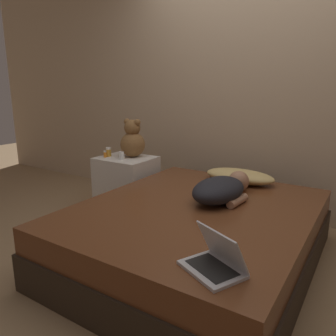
{
  "coord_description": "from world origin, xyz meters",
  "views": [
    {
      "loc": [
        1.02,
        -1.97,
        1.26
      ],
      "look_at": [
        -0.39,
        0.24,
        0.61
      ],
      "focal_mm": 35.0,
      "sensor_mm": 36.0,
      "label": 1
    }
  ],
  "objects_px": {
    "laptop": "(215,261)",
    "teddy_bear": "(133,140)",
    "pillow": "(239,176)",
    "bottle_orange": "(105,154)",
    "bottle_amber": "(108,152)",
    "person_lying": "(222,189)",
    "bottle_white": "(122,156)"
  },
  "relations": [
    {
      "from": "laptop",
      "to": "teddy_bear",
      "type": "distance_m",
      "value": 2.06
    },
    {
      "from": "person_lying",
      "to": "pillow",
      "type": "bearing_deg",
      "value": 102.18
    },
    {
      "from": "teddy_bear",
      "to": "bottle_orange",
      "type": "relative_size",
      "value": 5.72
    },
    {
      "from": "person_lying",
      "to": "bottle_orange",
      "type": "bearing_deg",
      "value": 176.21
    },
    {
      "from": "pillow",
      "to": "teddy_bear",
      "type": "xyz_separation_m",
      "value": [
        -1.12,
        -0.1,
        0.24
      ]
    },
    {
      "from": "pillow",
      "to": "bottle_orange",
      "type": "bearing_deg",
      "value": -167.95
    },
    {
      "from": "teddy_bear",
      "to": "bottle_white",
      "type": "relative_size",
      "value": 5.17
    },
    {
      "from": "pillow",
      "to": "person_lying",
      "type": "distance_m",
      "value": 0.53
    },
    {
      "from": "laptop",
      "to": "teddy_bear",
      "type": "relative_size",
      "value": 0.87
    },
    {
      "from": "bottle_orange",
      "to": "laptop",
      "type": "bearing_deg",
      "value": -33.07
    },
    {
      "from": "pillow",
      "to": "bottle_amber",
      "type": "distance_m",
      "value": 1.37
    },
    {
      "from": "bottle_amber",
      "to": "pillow",
      "type": "bearing_deg",
      "value": 9.78
    },
    {
      "from": "teddy_bear",
      "to": "bottle_amber",
      "type": "distance_m",
      "value": 0.28
    },
    {
      "from": "person_lying",
      "to": "laptop",
      "type": "height_order",
      "value": "laptop"
    },
    {
      "from": "pillow",
      "to": "teddy_bear",
      "type": "distance_m",
      "value": 1.15
    },
    {
      "from": "pillow",
      "to": "teddy_bear",
      "type": "relative_size",
      "value": 1.59
    },
    {
      "from": "pillow",
      "to": "bottle_amber",
      "type": "relative_size",
      "value": 6.62
    },
    {
      "from": "laptop",
      "to": "teddy_bear",
      "type": "height_order",
      "value": "teddy_bear"
    },
    {
      "from": "person_lying",
      "to": "bottle_white",
      "type": "height_order",
      "value": "bottle_white"
    },
    {
      "from": "laptop",
      "to": "bottle_orange",
      "type": "bearing_deg",
      "value": 172.46
    },
    {
      "from": "bottle_white",
      "to": "pillow",
      "type": "bearing_deg",
      "value": 13.4
    },
    {
      "from": "person_lying",
      "to": "teddy_bear",
      "type": "distance_m",
      "value": 1.27
    },
    {
      "from": "bottle_white",
      "to": "bottle_amber",
      "type": "relative_size",
      "value": 0.81
    },
    {
      "from": "person_lying",
      "to": "bottle_orange",
      "type": "relative_size",
      "value": 9.9
    },
    {
      "from": "pillow",
      "to": "bottle_amber",
      "type": "height_order",
      "value": "bottle_amber"
    },
    {
      "from": "teddy_bear",
      "to": "bottle_white",
      "type": "bearing_deg",
      "value": -93.81
    },
    {
      "from": "pillow",
      "to": "laptop",
      "type": "bearing_deg",
      "value": -73.47
    },
    {
      "from": "pillow",
      "to": "bottle_white",
      "type": "relative_size",
      "value": 8.21
    },
    {
      "from": "pillow",
      "to": "teddy_bear",
      "type": "bearing_deg",
      "value": -174.65
    },
    {
      "from": "laptop",
      "to": "bottle_orange",
      "type": "relative_size",
      "value": 5.0
    },
    {
      "from": "bottle_white",
      "to": "bottle_amber",
      "type": "bearing_deg",
      "value": 169.77
    },
    {
      "from": "person_lying",
      "to": "bottle_white",
      "type": "xyz_separation_m",
      "value": [
        -1.19,
        0.25,
        0.08
      ]
    }
  ]
}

